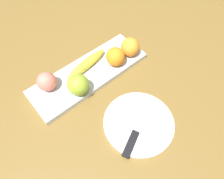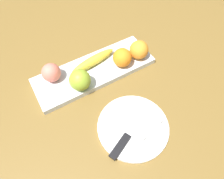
% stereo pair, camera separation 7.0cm
% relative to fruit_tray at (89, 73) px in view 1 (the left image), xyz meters
% --- Properties ---
extents(ground_plane, '(2.40, 2.40, 0.00)m').
position_rel_fruit_tray_xyz_m(ground_plane, '(0.02, -0.01, -0.01)').
color(ground_plane, brown).
extents(fruit_tray, '(0.48, 0.16, 0.02)m').
position_rel_fruit_tray_xyz_m(fruit_tray, '(0.00, 0.00, 0.00)').
color(fruit_tray, silver).
rests_on(fruit_tray, ground_plane).
extents(apple, '(0.08, 0.08, 0.08)m').
position_rel_fruit_tray_xyz_m(apple, '(-0.08, -0.05, 0.05)').
color(apple, '#8DAD2E').
rests_on(apple, fruit_tray).
extents(banana, '(0.20, 0.07, 0.04)m').
position_rel_fruit_tray_xyz_m(banana, '(0.01, 0.02, 0.03)').
color(banana, yellow).
rests_on(banana, fruit_tray).
extents(orange_near_apple, '(0.08, 0.08, 0.08)m').
position_rel_fruit_tray_xyz_m(orange_near_apple, '(0.19, -0.03, 0.05)').
color(orange_near_apple, orange).
rests_on(orange_near_apple, fruit_tray).
extents(orange_near_banana, '(0.07, 0.07, 0.07)m').
position_rel_fruit_tray_xyz_m(orange_near_banana, '(0.11, -0.03, 0.05)').
color(orange_near_banana, orange).
rests_on(orange_near_banana, fruit_tray).
extents(peach, '(0.07, 0.07, 0.07)m').
position_rel_fruit_tray_xyz_m(peach, '(-0.16, 0.04, 0.05)').
color(peach, '#EB7766').
rests_on(peach, fruit_tray).
extents(dinner_plate, '(0.24, 0.24, 0.01)m').
position_rel_fruit_tray_xyz_m(dinner_plate, '(0.00, -0.28, -0.01)').
color(dinner_plate, white).
rests_on(dinner_plate, ground_plane).
extents(folded_napkin, '(0.12, 0.12, 0.02)m').
position_rel_fruit_tray_xyz_m(folded_napkin, '(0.03, -0.28, 0.01)').
color(folded_napkin, white).
rests_on(folded_napkin, dinner_plate).
extents(knife, '(0.17, 0.09, 0.01)m').
position_rel_fruit_tray_xyz_m(knife, '(-0.06, -0.31, 0.01)').
color(knife, silver).
rests_on(knife, dinner_plate).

